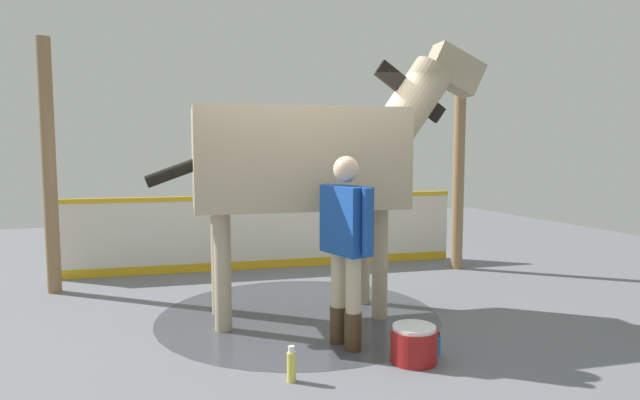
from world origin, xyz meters
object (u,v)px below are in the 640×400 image
at_px(bottle_shampoo, 292,365).
at_px(bottle_spray, 437,344).
at_px(wash_bucket, 414,344).
at_px(handler, 346,238).
at_px(horse, 311,157).

relative_size(bottle_shampoo, bottle_spray, 1.39).
bearing_deg(wash_bucket, handler, -53.83).
relative_size(horse, wash_bucket, 9.23).
xyz_separation_m(handler, bottle_shampoo, (0.66, 0.51, -0.83)).
distance_m(horse, handler, 1.18).
xyz_separation_m(wash_bucket, bottle_shampoo, (1.04, -0.00, -0.02)).
height_order(bottle_shampoo, bottle_spray, bottle_shampoo).
relative_size(wash_bucket, bottle_spray, 1.94).
distance_m(horse, wash_bucket, 2.12).
height_order(horse, handler, horse).
distance_m(wash_bucket, bottle_shampoo, 1.04).
relative_size(horse, bottle_spray, 17.93).
distance_m(horse, bottle_spray, 2.18).
bearing_deg(bottle_shampoo, horse, -115.52).
bearing_deg(wash_bucket, horse, -77.05).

